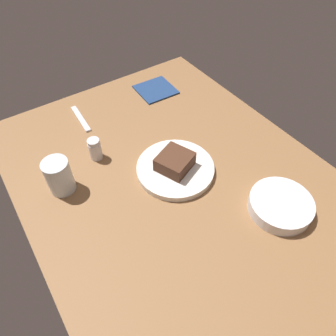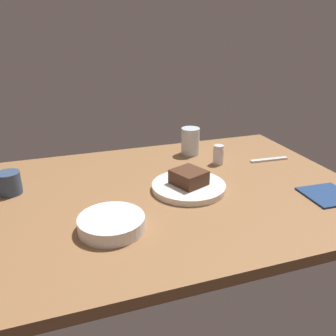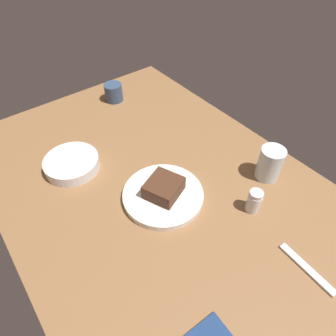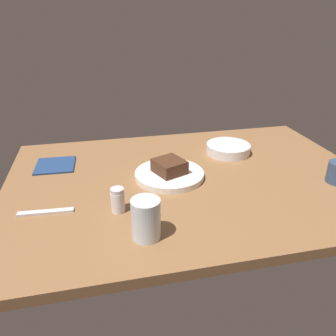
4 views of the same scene
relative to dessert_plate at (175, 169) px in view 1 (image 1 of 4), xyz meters
The scene contains 8 objects.
dining_table 7.43cm from the dessert_plate, 166.96° to the left, with size 120.00×84.00×3.00cm, color brown.
dessert_plate is the anchor object (origin of this frame).
chocolate_cake_slice 3.18cm from the dessert_plate, 73.28° to the left, with size 9.39×8.87×4.40cm, color #472819.
salt_shaker 25.03cm from the dessert_plate, 42.50° to the left, with size 3.88×3.88×7.10cm.
water_glass 32.79cm from the dessert_plate, 67.19° to the left, with size 7.17×7.17×10.45cm, color silver.
side_bowl 30.88cm from the dessert_plate, 150.57° to the right, with size 16.83×16.83×3.61cm, color silver.
dessert_spoon 40.38cm from the dessert_plate, 19.64° to the left, with size 15.00×1.80×0.70cm, color silver.
folded_napkin 41.79cm from the dessert_plate, 24.74° to the right, with size 13.42×13.56×0.60cm, color navy.
Camera 1 is at (-42.31, 34.53, 73.22)cm, focal length 33.32 mm.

